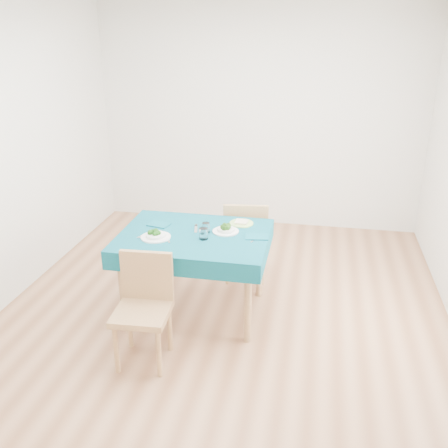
% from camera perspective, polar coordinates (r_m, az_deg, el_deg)
% --- Properties ---
extents(room_shell, '(4.02, 4.52, 2.73)m').
position_cam_1_polar(room_shell, '(4.09, 0.00, 6.47)').
color(room_shell, brown).
rests_on(room_shell, ground).
extents(table, '(1.27, 0.97, 0.76)m').
position_cam_1_polar(table, '(4.45, -3.34, -5.67)').
color(table, '#084959').
rests_on(table, ground).
extents(chair_near, '(0.43, 0.46, 1.01)m').
position_cam_1_polar(chair_near, '(3.80, -9.44, -8.99)').
color(chair_near, '#9F774A').
rests_on(chair_near, ground).
extents(chair_far, '(0.49, 0.52, 1.07)m').
position_cam_1_polar(chair_far, '(4.99, 2.50, -0.50)').
color(chair_far, '#9F774A').
rests_on(chair_far, ground).
extents(bowl_near, '(0.25, 0.25, 0.08)m').
position_cam_1_polar(bowl_near, '(4.24, -7.83, -1.09)').
color(bowl_near, white).
rests_on(bowl_near, table).
extents(bowl_far, '(0.23, 0.23, 0.07)m').
position_cam_1_polar(bowl_far, '(4.32, 0.19, -0.49)').
color(bowl_far, white).
rests_on(bowl_far, table).
extents(fork_near, '(0.10, 0.18, 0.00)m').
position_cam_1_polar(fork_near, '(4.33, -8.97, -1.18)').
color(fork_near, silver).
rests_on(fork_near, table).
extents(knife_near, '(0.10, 0.19, 0.00)m').
position_cam_1_polar(knife_near, '(4.23, -6.43, -1.62)').
color(knife_near, silver).
rests_on(knife_near, table).
extents(fork_far, '(0.06, 0.18, 0.00)m').
position_cam_1_polar(fork_far, '(4.40, -3.23, -0.54)').
color(fork_far, silver).
rests_on(fork_far, table).
extents(knife_far, '(0.09, 0.20, 0.00)m').
position_cam_1_polar(knife_far, '(4.21, 3.75, -1.62)').
color(knife_far, silver).
rests_on(knife_far, table).
extents(napkin_near, '(0.21, 0.17, 0.01)m').
position_cam_1_polar(napkin_near, '(4.51, -7.46, -0.06)').
color(napkin_near, '#0B5262').
rests_on(napkin_near, table).
extents(napkin_far, '(0.21, 0.16, 0.01)m').
position_cam_1_polar(napkin_far, '(4.23, 3.78, -1.46)').
color(napkin_far, '#0B5262').
rests_on(napkin_far, table).
extents(tumbler_center, '(0.07, 0.07, 0.09)m').
position_cam_1_polar(tumbler_center, '(4.31, -2.09, -0.41)').
color(tumbler_center, white).
rests_on(tumbler_center, table).
extents(tumbler_side, '(0.07, 0.07, 0.10)m').
position_cam_1_polar(tumbler_side, '(4.18, -2.35, -1.11)').
color(tumbler_side, white).
rests_on(tumbler_side, table).
extents(side_plate, '(0.21, 0.21, 0.01)m').
position_cam_1_polar(side_plate, '(4.51, 2.01, 0.09)').
color(side_plate, '#A3D166').
rests_on(side_plate, table).
extents(bread_slice, '(0.12, 0.12, 0.02)m').
position_cam_1_polar(bread_slice, '(4.50, 2.02, 0.25)').
color(bread_slice, beige).
rests_on(bread_slice, side_plate).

